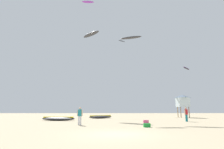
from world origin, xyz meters
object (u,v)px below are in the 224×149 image
at_px(person_midground, 186,113).
at_px(gear_bag, 146,122).
at_px(kite_grounded_near, 101,117).
at_px(person_foreground, 80,114).
at_px(cooler_box, 147,125).
at_px(kite_aloft_1, 186,68).
at_px(kite_grounded_mid, 58,119).
at_px(kite_aloft_0, 122,41).
at_px(lifeguard_tower, 183,101).
at_px(kite_aloft_3, 131,38).
at_px(kite_aloft_4, 88,2).
at_px(kite_aloft_5, 91,34).

height_order(person_midground, gear_bag, person_midground).
bearing_deg(kite_grounded_near, gear_bag, -62.44).
bearing_deg(person_midground, person_foreground, 80.30).
height_order(cooler_box, kite_aloft_1, kite_aloft_1).
relative_size(kite_grounded_near, kite_grounded_mid, 0.92).
bearing_deg(person_midground, kite_aloft_0, -20.19).
relative_size(lifeguard_tower, kite_aloft_0, 1.73).
bearing_deg(kite_aloft_0, kite_grounded_mid, -110.80).
height_order(person_foreground, kite_grounded_near, person_foreground).
distance_m(kite_grounded_near, lifeguard_tower, 15.79).
xyz_separation_m(person_foreground, cooler_box, (6.03, -2.24, -0.83)).
xyz_separation_m(person_foreground, person_midground, (12.35, 4.91, 0.00)).
relative_size(person_foreground, lifeguard_tower, 0.41).
xyz_separation_m(cooler_box, gear_bag, (0.85, 4.84, 0.00)).
height_order(person_midground, kite_aloft_3, kite_aloft_3).
distance_m(lifeguard_tower, gear_bag, 17.25).
xyz_separation_m(kite_grounded_near, kite_aloft_3, (4.68, -4.46, 12.03)).
bearing_deg(kite_aloft_1, kite_aloft_0, 127.20).
distance_m(kite_aloft_4, kite_aloft_5, 10.15).
bearing_deg(kite_grounded_mid, kite_aloft_1, 27.18).
xyz_separation_m(person_midground, kite_grounded_mid, (-16.26, 2.12, -0.74)).
relative_size(cooler_box, kite_aloft_4, 0.21).
height_order(person_midground, cooler_box, person_midground).
xyz_separation_m(kite_aloft_1, kite_aloft_4, (-20.48, 0.68, 15.10)).
xyz_separation_m(gear_bag, kite_aloft_4, (-8.80, 16.65, 24.60)).
bearing_deg(cooler_box, kite_aloft_4, 110.30).
distance_m(kite_grounded_mid, cooler_box, 13.59).
relative_size(kite_grounded_mid, lifeguard_tower, 1.11).
height_order(kite_grounded_mid, kite_aloft_1, kite_aloft_1).
bearing_deg(kite_aloft_0, lifeguard_tower, -60.64).
height_order(kite_grounded_near, kite_grounded_mid, kite_grounded_mid).
bearing_deg(person_foreground, kite_aloft_5, 17.46).
distance_m(kite_grounded_near, kite_aloft_3, 13.66).
xyz_separation_m(kite_grounded_near, kite_aloft_5, (-2.08, 2.16, 15.28)).
bearing_deg(kite_aloft_4, person_foreground, -84.31).
xyz_separation_m(kite_grounded_near, lifeguard_tower, (15.14, 3.51, 2.81)).
bearing_deg(kite_aloft_0, kite_aloft_5, -110.49).
bearing_deg(kite_aloft_5, gear_bag, -59.13).
distance_m(person_midground, kite_aloft_4, 31.21).
distance_m(lifeguard_tower, kite_aloft_5, 21.31).
distance_m(gear_bag, kite_aloft_5, 21.28).
distance_m(person_foreground, cooler_box, 6.49).
bearing_deg(cooler_box, kite_grounded_near, 106.76).
distance_m(kite_grounded_mid, gear_bag, 11.66).
bearing_deg(lifeguard_tower, kite_aloft_4, 171.80).
xyz_separation_m(kite_grounded_mid, cooler_box, (9.94, -9.26, -0.10)).
bearing_deg(kite_grounded_near, lifeguard_tower, 13.06).
bearing_deg(kite_aloft_0, kite_aloft_4, -119.02).
bearing_deg(gear_bag, kite_aloft_3, 97.44).
xyz_separation_m(kite_aloft_0, kite_aloft_4, (-8.43, -15.19, 3.32)).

